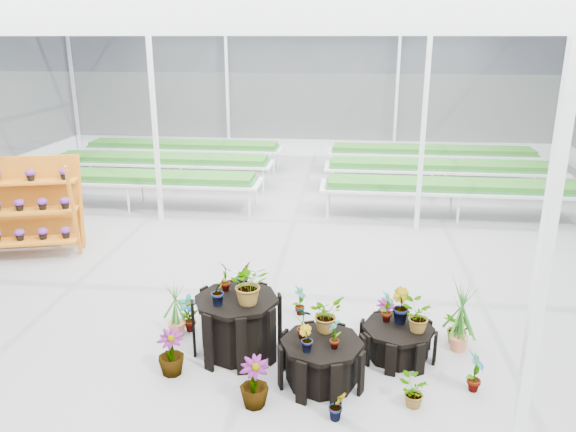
# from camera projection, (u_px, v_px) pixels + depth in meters

# --- Properties ---
(ground_plane) EXTENTS (24.00, 24.00, 0.00)m
(ground_plane) POSITION_uv_depth(u_px,v_px,m) (258.00, 300.00, 9.34)
(ground_plane) COLOR gray
(ground_plane) RESTS_ON ground
(greenhouse_shell) EXTENTS (18.00, 24.00, 4.50)m
(greenhouse_shell) POSITION_uv_depth(u_px,v_px,m) (256.00, 168.00, 8.65)
(greenhouse_shell) COLOR white
(greenhouse_shell) RESTS_ON ground
(steel_frame) EXTENTS (18.00, 24.00, 4.50)m
(steel_frame) POSITION_uv_depth(u_px,v_px,m) (256.00, 168.00, 8.65)
(steel_frame) COLOR silver
(steel_frame) RESTS_ON ground
(nursery_benches) EXTENTS (16.00, 7.00, 0.84)m
(nursery_benches) POSITION_uv_depth(u_px,v_px,m) (298.00, 175.00, 16.03)
(nursery_benches) COLOR silver
(nursery_benches) RESTS_ON ground
(plinth_tall) EXTENTS (1.48, 1.48, 0.81)m
(plinth_tall) POSITION_uv_depth(u_px,v_px,m) (237.00, 325.00, 7.73)
(plinth_tall) COLOR black
(plinth_tall) RESTS_ON ground
(plinth_mid) EXTENTS (1.42, 1.42, 0.57)m
(plinth_mid) POSITION_uv_depth(u_px,v_px,m) (322.00, 361.00, 7.08)
(plinth_mid) COLOR black
(plinth_mid) RESTS_ON ground
(plinth_low) EXTENTS (1.21, 1.21, 0.45)m
(plinth_low) POSITION_uv_depth(u_px,v_px,m) (398.00, 342.00, 7.65)
(plinth_low) COLOR black
(plinth_low) RESTS_ON ground
(shelf_rack) EXTENTS (2.01, 1.41, 1.92)m
(shelf_rack) POSITION_uv_depth(u_px,v_px,m) (32.00, 208.00, 11.09)
(shelf_rack) COLOR #B56213
(shelf_rack) RESTS_ON ground
(nursery_plants) EXTENTS (4.46, 2.74, 1.37)m
(nursery_plants) POSITION_uv_depth(u_px,v_px,m) (321.00, 319.00, 7.54)
(nursery_plants) COLOR #27621D
(nursery_plants) RESTS_ON ground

